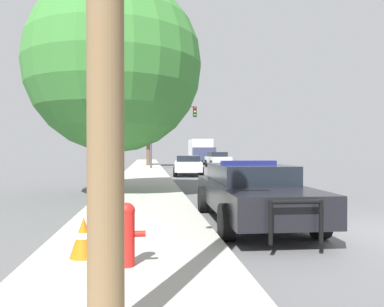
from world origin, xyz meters
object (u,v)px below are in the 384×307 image
fire_hydrant (127,232)px  tree_sidewalk_far (149,122)px  traffic_light (169,123)px  traffic_cone (84,237)px  tree_sidewalk_near (114,66)px  police_car (251,191)px  car_background_distant (206,157)px  car_background_midblock (188,165)px  car_background_oncoming (218,159)px  box_truck (201,151)px

fire_hydrant → tree_sidewalk_far: (0.35, 33.51, 3.95)m
traffic_light → traffic_cone: size_ratio=9.54×
tree_sidewalk_near → police_car: bearing=-57.1°
car_background_distant → tree_sidewalk_far: 11.84m
car_background_midblock → tree_sidewalk_far: size_ratio=0.69×
car_background_oncoming → traffic_cone: bearing=73.0°
box_truck → fire_hydrant: bearing=81.6°
tree_sidewalk_far → traffic_cone: tree_sidewalk_far is taller
traffic_cone → traffic_light: bearing=84.2°
car_background_oncoming → car_background_distant: size_ratio=0.84×
tree_sidewalk_far → fire_hydrant: bearing=-90.6°
police_car → tree_sidewalk_far: bearing=-84.8°
car_background_distant → tree_sidewalk_near: tree_sidewalk_near is taller
car_background_distant → car_background_midblock: bearing=-106.2°
car_background_midblock → traffic_cone: size_ratio=7.69×
car_background_oncoming → tree_sidewalk_far: bearing=-22.5°
traffic_light → car_background_oncoming: 7.06m
fire_hydrant → car_background_midblock: 19.71m
fire_hydrant → car_background_oncoming: size_ratio=0.21×
car_background_distant → tree_sidewalk_far: (-7.29, -8.53, 3.76)m
car_background_oncoming → tree_sidewalk_near: size_ratio=0.51×
car_background_distant → car_background_midblock: 23.04m
fire_hydrant → car_background_distant: bearing=79.7°
car_background_oncoming → car_background_distant: 10.96m
car_background_oncoming → car_background_distant: bearing=-95.7°
fire_hydrant → car_background_oncoming: car_background_oncoming is taller
box_truck → traffic_cone: bearing=80.5°
tree_sidewalk_far → box_truck: bearing=46.9°
car_background_distant → traffic_light: bearing=-115.0°
car_background_oncoming → car_background_midblock: (-4.18, -11.60, -0.08)m
car_background_distant → tree_sidewalk_far: bearing=-134.9°
car_background_midblock → tree_sidewalk_near: size_ratio=0.56×
car_background_distant → car_background_midblock: size_ratio=1.07×
tree_sidewalk_far → traffic_cone: bearing=-91.7°
car_background_oncoming → traffic_cone: size_ratio=6.94×
fire_hydrant → car_background_midblock: car_background_midblock is taller
fire_hydrant → traffic_cone: size_ratio=1.48×
police_car → car_background_midblock: size_ratio=1.21×
police_car → tree_sidewalk_near: size_ratio=0.68×
tree_sidewalk_far → traffic_cone: size_ratio=11.12×
traffic_light → tree_sidewalk_near: tree_sidewalk_near is taller
police_car → fire_hydrant: 4.29m
fire_hydrant → car_background_oncoming: bearing=77.1°
police_car → car_background_midblock: police_car is taller
traffic_light → car_background_distant: size_ratio=1.15×
traffic_light → car_background_oncoming: bearing=37.2°
police_car → box_truck: bearing=-95.5°
tree_sidewalk_far → traffic_cone: (-1.00, -33.01, -4.12)m
car_background_midblock → box_truck: (3.82, 20.82, 0.91)m
fire_hydrant → traffic_light: 27.59m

